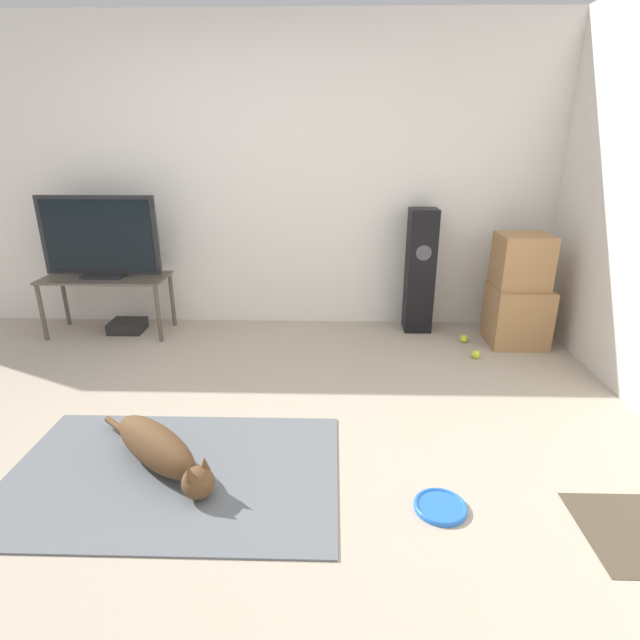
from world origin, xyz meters
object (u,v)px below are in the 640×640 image
dog (160,450)px  cardboard_box_upper (522,261)px  floor_speaker (420,271)px  tennis_ball_near_speaker (476,354)px  tv (99,238)px  tennis_ball_by_boxes (464,339)px  frisbee (440,506)px  game_console (128,326)px  cardboard_box_lower (517,315)px  tv_stand (106,284)px

dog → cardboard_box_upper: (2.38, 1.78, 0.57)m
floor_speaker → tennis_ball_near_speaker: size_ratio=16.12×
dog → tennis_ball_near_speaker: bearing=35.8°
cardboard_box_upper → tv: tv is taller
tennis_ball_by_boxes → frisbee: bearing=-106.4°
game_console → cardboard_box_lower: bearing=-2.9°
cardboard_box_upper → frisbee: bearing=-116.0°
tennis_ball_near_speaker → tennis_ball_by_boxes: bearing=92.6°
dog → tv_stand: (-1.05, 1.90, 0.32)m
floor_speaker → tv_stand: size_ratio=1.03×
tv → tennis_ball_near_speaker: 3.18m
tennis_ball_near_speaker → game_console: (-2.92, 0.50, 0.02)m
tv → tennis_ball_by_boxes: tv is taller
tv_stand → tennis_ball_near_speaker: tv_stand is taller
frisbee → tv_stand: tv_stand is taller
dog → cardboard_box_lower: size_ratio=1.63×
tennis_ball_by_boxes → cardboard_box_lower: bearing=1.6°
tennis_ball_by_boxes → cardboard_box_upper: bearing=4.4°
tv_stand → cardboard_box_upper: bearing=-2.0°
cardboard_box_upper → tennis_ball_by_boxes: cardboard_box_upper is taller
tv → game_console: size_ratio=3.38×
cardboard_box_lower → frisbee: bearing=-116.6°
tv → game_console: 0.80m
dog → cardboard_box_lower: 2.97m
cardboard_box_upper → tv: bearing=178.0°
floor_speaker → tennis_ball_near_speaker: (0.36, -0.62, -0.50)m
cardboard_box_upper → tv_stand: cardboard_box_upper is taller
dog → tennis_ball_near_speaker: size_ratio=11.83×
tennis_ball_by_boxes → tennis_ball_near_speaker: same height
cardboard_box_lower → tennis_ball_by_boxes: size_ratio=7.26×
tennis_ball_by_boxes → dog: bearing=-138.4°
cardboard_box_lower → tennis_ball_near_speaker: cardboard_box_lower is taller
floor_speaker → cardboard_box_upper: bearing=-19.9°
frisbee → cardboard_box_lower: cardboard_box_lower is taller
frisbee → tv: bearing=138.4°
floor_speaker → dog: bearing=-128.3°
tv_stand → cardboard_box_lower: bearing=-2.3°
dog → cardboard_box_upper: size_ratio=1.84×
cardboard_box_upper → dog: bearing=-143.1°
cardboard_box_lower → tennis_ball_near_speaker: size_ratio=7.26×
dog → game_console: size_ratio=2.72×
cardboard_box_lower → tennis_ball_near_speaker: bearing=-140.6°
tv → tennis_ball_near_speaker: (3.04, -0.47, -0.80)m
floor_speaker → tv_stand: (-2.68, -0.15, -0.09)m
tennis_ball_near_speaker → game_console: bearing=170.3°
cardboard_box_lower → tv_stand: 3.45m
tv_stand → game_console: tv_stand is taller
cardboard_box_upper → tv_stand: size_ratio=0.41×
cardboard_box_lower → tennis_ball_by_boxes: cardboard_box_lower is taller
cardboard_box_upper → floor_speaker: (-0.75, 0.27, -0.16)m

